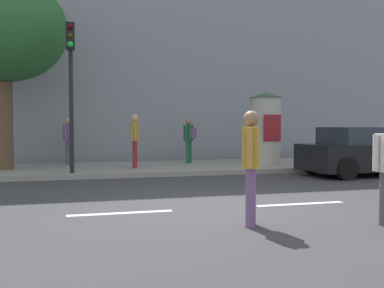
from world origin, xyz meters
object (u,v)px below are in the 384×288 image
Objects in this scene: parked_car_red at (368,152)px; pedestrian_with_backpack at (68,137)px; traffic_light at (71,73)px; pedestrian_with_bag at (251,159)px; pedestrian_in_red_top at (189,137)px; pedestrian_in_dark_shirt at (135,136)px; poster_column at (266,128)px; street_tree at (4,30)px.

pedestrian_with_backpack is at bearing 153.62° from parked_car_red.
pedestrian_with_bag is at bearing -68.34° from traffic_light.
pedestrian_in_red_top is at bearing 81.17° from pedestrian_with_bag.
pedestrian_in_dark_shirt reaches higher than pedestrian_with_backpack.
pedestrian_with_backpack is 1.02× the size of pedestrian_in_red_top.
pedestrian_in_dark_shirt is at bearing -41.25° from pedestrian_with_backpack.
pedestrian_in_red_top is 6.04m from parked_car_red.
poster_column is 6.91m from pedestrian_with_backpack.
pedestrian_in_dark_shirt is (-4.60, -0.10, -0.26)m from poster_column.
pedestrian_with_bag is (4.64, -8.41, -3.43)m from street_tree.
parked_car_red is (8.73, -1.36, -2.29)m from traffic_light.
pedestrian_in_red_top is at bearing 154.91° from poster_column.
pedestrian_in_dark_shirt is 0.40× the size of parked_car_red.
parked_car_red is at bearing -39.47° from pedestrian_in_red_top.
parked_car_red is at bearing -16.03° from street_tree.
parked_car_red is (6.79, -2.57, -0.47)m from pedestrian_in_dark_shirt.
poster_column reaches higher than pedestrian_with_bag.
pedestrian_with_backpack is 4.26m from pedestrian_in_red_top.
pedestrian_with_bag is 8.09m from parked_car_red.
pedestrian_with_backpack is 0.39× the size of parked_car_red.
traffic_light reaches higher than pedestrian_in_dark_shirt.
parked_car_red is (8.87, -4.40, -0.42)m from pedestrian_with_backpack.
street_tree is at bearing -144.24° from pedestrian_with_backpack.
pedestrian_with_backpack is at bearing 138.75° from pedestrian_in_dark_shirt.
parked_car_red is at bearing 41.29° from pedestrian_with_bag.
pedestrian_in_red_top is at bearing 140.53° from parked_car_red.
street_tree reaches higher than parked_car_red.
traffic_light is 2.61× the size of pedestrian_in_red_top.
street_tree reaches higher than poster_column.
street_tree reaches higher than pedestrian_in_dark_shirt.
pedestrian_with_backpack is at bearing 106.04° from pedestrian_with_bag.
poster_column reaches higher than pedestrian_with_backpack.
traffic_light is 1.67× the size of poster_column.
parked_car_red is at bearing -50.75° from poster_column.
street_tree reaches higher than pedestrian_in_red_top.
pedestrian_with_bag is 1.01× the size of pedestrian_in_dark_shirt.
poster_column reaches higher than pedestrian_in_dark_shirt.
pedestrian_with_bag is (2.66, -6.69, -1.99)m from traffic_light.
pedestrian_in_red_top is (6.06, 0.75, -3.33)m from street_tree.
pedestrian_with_backpack is 2.77m from pedestrian_in_dark_shirt.
parked_car_red is (6.07, 5.33, -0.30)m from pedestrian_with_bag.
pedestrian_with_backpack is at bearing 165.52° from poster_column.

